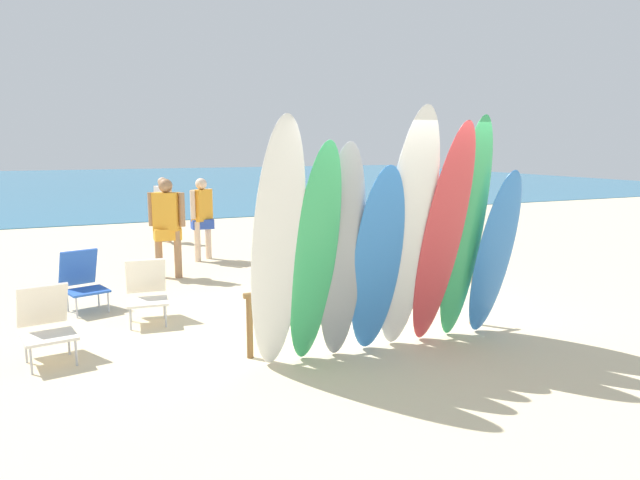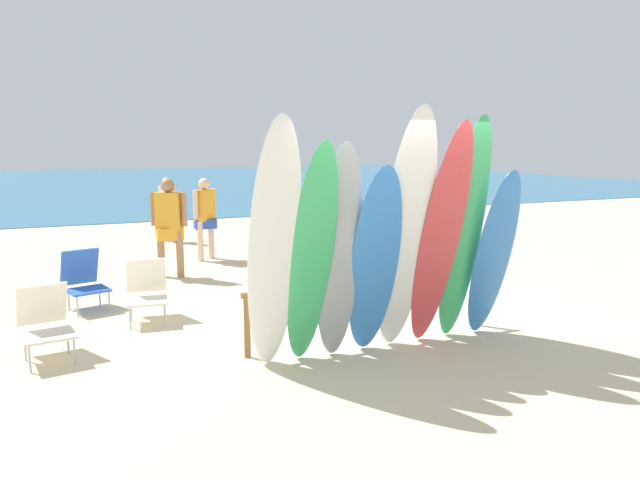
% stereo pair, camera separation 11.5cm
% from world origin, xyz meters
% --- Properties ---
extents(ground, '(60.00, 60.00, 0.00)m').
position_xyz_m(ground, '(0.00, 14.00, 0.00)').
color(ground, beige).
extents(ocean_water, '(60.00, 40.00, 0.02)m').
position_xyz_m(ocean_water, '(0.00, 31.81, 0.01)').
color(ocean_water, teal).
rests_on(ocean_water, ground).
extents(surfboard_rack, '(3.07, 0.07, 0.72)m').
position_xyz_m(surfboard_rack, '(0.00, 0.00, 0.57)').
color(surfboard_rack, brown).
rests_on(surfboard_rack, ground).
extents(surfboard_white_0, '(0.54, 0.70, 2.54)m').
position_xyz_m(surfboard_white_0, '(-1.34, -0.55, 1.27)').
color(surfboard_white_0, white).
rests_on(surfboard_white_0, ground).
extents(surfboard_green_1, '(0.56, 0.71, 2.32)m').
position_xyz_m(surfboard_green_1, '(-0.94, -0.52, 1.16)').
color(surfboard_green_1, '#38B266').
rests_on(surfboard_green_1, ground).
extents(surfboard_grey_2, '(0.52, 0.53, 2.30)m').
position_xyz_m(surfboard_grey_2, '(-0.61, -0.47, 1.15)').
color(surfboard_grey_2, '#999EA3').
rests_on(surfboard_grey_2, ground).
extents(surfboard_blue_3, '(0.59, 0.64, 2.08)m').
position_xyz_m(surfboard_blue_3, '(-0.21, -0.49, 1.04)').
color(surfboard_blue_3, '#337AD1').
rests_on(surfboard_blue_3, ground).
extents(surfboard_white_4, '(0.63, 0.78, 2.66)m').
position_xyz_m(surfboard_white_4, '(0.14, -0.54, 1.33)').
color(surfboard_white_4, white).
rests_on(surfboard_white_4, ground).
extents(surfboard_red_5, '(0.60, 0.80, 2.52)m').
position_xyz_m(surfboard_red_5, '(0.57, -0.55, 1.26)').
color(surfboard_red_5, '#D13D42').
rests_on(surfboard_red_5, ground).
extents(surfboard_green_6, '(0.53, 0.61, 2.59)m').
position_xyz_m(surfboard_green_6, '(0.95, -0.45, 1.29)').
color(surfboard_green_6, '#38B266').
rests_on(surfboard_green_6, ground).
extents(surfboard_blue_7, '(0.59, 0.61, 2.00)m').
position_xyz_m(surfboard_blue_7, '(1.36, -0.49, 1.00)').
color(surfboard_blue_7, '#337AD1').
rests_on(surfboard_blue_7, ground).
extents(beachgoer_photographing, '(0.57, 0.40, 1.70)m').
position_xyz_m(beachgoer_photographing, '(-1.63, 4.24, 0.98)').
color(beachgoer_photographing, '#9E704C').
rests_on(beachgoer_photographing, ground).
extents(beachgoer_strolling, '(0.39, 0.50, 1.52)m').
position_xyz_m(beachgoer_strolling, '(-1.10, 8.03, 0.88)').
color(beachgoer_strolling, tan).
rests_on(beachgoer_strolling, ground).
extents(beachgoer_near_rack, '(0.44, 0.62, 1.68)m').
position_xyz_m(beachgoer_near_rack, '(1.79, 4.89, 0.97)').
color(beachgoer_near_rack, brown).
rests_on(beachgoer_near_rack, ground).
extents(beachgoer_midbeach, '(0.51, 0.41, 1.62)m').
position_xyz_m(beachgoer_midbeach, '(-0.75, 5.52, 0.93)').
color(beachgoer_midbeach, beige).
rests_on(beachgoer_midbeach, ground).
extents(beach_chair_red, '(0.67, 0.78, 0.83)m').
position_xyz_m(beach_chair_red, '(-3.04, 2.72, 0.43)').
color(beach_chair_red, '#B7B7BC').
rests_on(beach_chair_red, ground).
extents(beach_chair_blue, '(0.62, 0.80, 0.80)m').
position_xyz_m(beach_chair_blue, '(-3.45, 0.84, 0.42)').
color(beach_chair_blue, '#B7B7BC').
rests_on(beach_chair_blue, ground).
extents(beach_chair_striped, '(0.57, 0.77, 0.80)m').
position_xyz_m(beach_chair_striped, '(-2.30, 1.84, 0.42)').
color(beach_chair_striped, '#B7B7BC').
rests_on(beach_chair_striped, ground).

